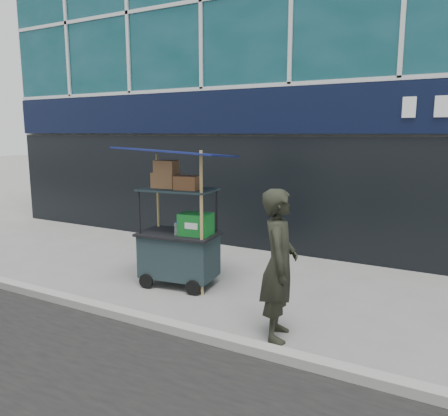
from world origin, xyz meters
The scene contains 4 objects.
ground centered at (0.00, 0.00, 0.00)m, with size 80.00×80.00×0.00m, color slate.
curb centered at (0.00, -0.20, 0.06)m, with size 80.00×0.18×0.12m, color gray.
vendor_cart centered at (-0.84, 1.28, 0.79)m, with size 1.81×1.38×2.27m.
vendor_man centered at (1.26, 0.31, 0.92)m, with size 0.67×0.44×1.83m, color black.
Camera 1 is at (3.10, -4.40, 2.48)m, focal length 35.00 mm.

